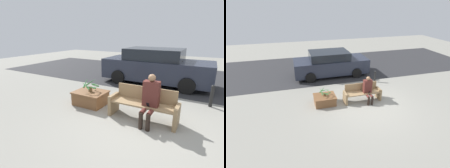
{
  "view_description": "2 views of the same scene",
  "coord_description": "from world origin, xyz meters",
  "views": [
    {
      "loc": [
        1.22,
        -3.63,
        2.19
      ],
      "look_at": [
        -1.06,
        0.44,
        0.82
      ],
      "focal_mm": 28.0,
      "sensor_mm": 36.0,
      "label": 1
    },
    {
      "loc": [
        -3.15,
        -6.34,
        4.35
      ],
      "look_at": [
        -1.27,
        0.6,
        0.93
      ],
      "focal_mm": 28.0,
      "sensor_mm": 36.0,
      "label": 2
    }
  ],
  "objects": [
    {
      "name": "ground_plane",
      "position": [
        0.0,
        0.0,
        0.0
      ],
      "size": [
        30.0,
        30.0,
        0.0
      ],
      "primitive_type": "plane",
      "color": "gray"
    },
    {
      "name": "road_surface",
      "position": [
        0.0,
        5.5,
        0.0
      ],
      "size": [
        20.0,
        6.0,
        0.01
      ],
      "primitive_type": "cube",
      "color": "#2D2D30",
      "rests_on": "ground_plane"
    },
    {
      "name": "bench",
      "position": [
        -0.13,
        0.44,
        0.41
      ],
      "size": [
        1.79,
        0.52,
        0.83
      ],
      "color": "#8C704C",
      "rests_on": "ground_plane"
    },
    {
      "name": "person_seated",
      "position": [
        0.09,
        0.26,
        0.68
      ],
      "size": [
        0.39,
        0.59,
        1.26
      ],
      "color": "#51231E",
      "rests_on": "ground_plane"
    },
    {
      "name": "planter_box",
      "position": [
        -1.91,
        0.56,
        0.23
      ],
      "size": [
        0.99,
        0.8,
        0.42
      ],
      "color": "brown",
      "rests_on": "ground_plane"
    },
    {
      "name": "potted_plant",
      "position": [
        -1.9,
        0.56,
        0.62
      ],
      "size": [
        0.52,
        0.56,
        0.41
      ],
      "color": "brown",
      "rests_on": "planter_box"
    },
    {
      "name": "parked_car",
      "position": [
        -0.84,
        3.99,
        0.76
      ],
      "size": [
        4.6,
        1.98,
        1.55
      ],
      "color": "#232838",
      "rests_on": "ground_plane"
    },
    {
      "name": "bollard_post",
      "position": [
        1.42,
        2.21,
        0.36
      ],
      "size": [
        0.11,
        0.11,
        0.69
      ],
      "color": "black",
      "rests_on": "ground_plane"
    }
  ]
}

